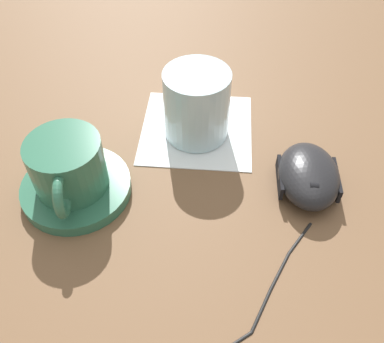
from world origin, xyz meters
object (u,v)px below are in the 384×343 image
object	(u,v)px
saucer	(77,188)
drinking_glass	(197,104)
coffee_cup	(67,166)
computer_mouse	(308,175)

from	to	relation	value
saucer	drinking_glass	world-z (taller)	drinking_glass
coffee_cup	computer_mouse	bearing A→B (deg)	-163.86
saucer	drinking_glass	xyz separation A→B (m)	(-0.11, -0.13, 0.04)
coffee_cup	drinking_glass	bearing A→B (deg)	-129.84
coffee_cup	drinking_glass	xyz separation A→B (m)	(-0.11, -0.13, 0.00)
computer_mouse	drinking_glass	world-z (taller)	drinking_glass
saucer	computer_mouse	distance (m)	0.26
saucer	drinking_glass	bearing A→B (deg)	-129.82
saucer	computer_mouse	xyz separation A→B (m)	(-0.25, -0.07, 0.01)
saucer	drinking_glass	size ratio (longest dim) A/B	1.39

